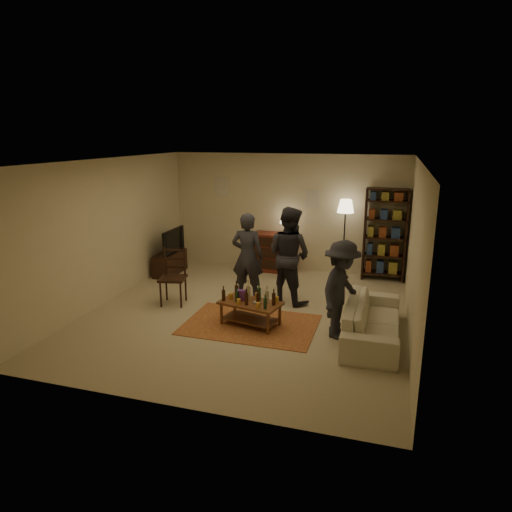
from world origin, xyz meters
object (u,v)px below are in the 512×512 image
at_px(floor_lamp, 345,212).
at_px(person_left, 247,257).
at_px(dining_chair, 174,274).
at_px(person_right, 289,255).
at_px(person_by_sofa, 341,290).
at_px(sofa, 373,320).
at_px(dresser, 275,251).
at_px(tv_stand, 170,258).
at_px(coffee_table, 250,304).
at_px(bookshelf, 385,234).

height_order(floor_lamp, person_left, floor_lamp).
bearing_deg(dining_chair, person_right, 7.29).
bearing_deg(floor_lamp, person_by_sofa, -84.37).
bearing_deg(sofa, dresser, 37.54).
distance_m(tv_stand, person_right, 3.20).
bearing_deg(tv_stand, person_right, -17.65).
height_order(coffee_table, tv_stand, tv_stand).
bearing_deg(bookshelf, floor_lamp, -171.35).
bearing_deg(person_right, sofa, 167.75).
height_order(bookshelf, sofa, bookshelf).
xyz_separation_m(floor_lamp, sofa, (0.81, -3.05, -1.19)).
distance_m(coffee_table, tv_stand, 3.48).
xyz_separation_m(dining_chair, person_right, (2.06, 0.71, 0.35)).
distance_m(floor_lamp, person_left, 2.58).
relative_size(coffee_table, floor_lamp, 0.62).
distance_m(coffee_table, sofa, 1.99).
xyz_separation_m(tv_stand, person_by_sofa, (4.14, -2.28, 0.40)).
bearing_deg(tv_stand, coffee_table, -40.36).
xyz_separation_m(dining_chair, person_left, (1.27, 0.62, 0.28)).
xyz_separation_m(person_right, person_by_sofa, (1.14, -1.32, -0.13)).
bearing_deg(dresser, coffee_table, -82.81).
distance_m(person_left, person_right, 0.80).
bearing_deg(floor_lamp, coffee_table, -110.88).
relative_size(tv_stand, floor_lamp, 0.60).
height_order(dining_chair, person_left, person_left).
bearing_deg(person_left, floor_lamp, -132.00).
distance_m(dresser, person_right, 2.07).
xyz_separation_m(tv_stand, person_left, (2.21, -1.05, 0.47)).
height_order(bookshelf, person_left, bookshelf).
height_order(dining_chair, tv_stand, dining_chair).
xyz_separation_m(sofa, person_left, (-2.43, 1.15, 0.55)).
bearing_deg(bookshelf, tv_stand, -168.20).
relative_size(dining_chair, person_by_sofa, 0.69).
height_order(sofa, person_left, person_left).
bearing_deg(dresser, person_by_sofa, -59.35).
xyz_separation_m(sofa, person_by_sofa, (-0.50, -0.08, 0.48)).
bearing_deg(person_left, coffee_table, 108.48).
distance_m(floor_lamp, person_by_sofa, 3.22).
bearing_deg(floor_lamp, bookshelf, 8.65).
bearing_deg(bookshelf, person_right, -130.98).
height_order(coffee_table, dining_chair, dining_chair).
bearing_deg(bookshelf, dresser, -178.43).
height_order(coffee_table, sofa, coffee_table).
bearing_deg(person_by_sofa, dining_chair, 95.83).
relative_size(coffee_table, bookshelf, 0.55).
bearing_deg(floor_lamp, tv_stand, -167.51).
bearing_deg(person_left, dining_chair, 24.35).
relative_size(dining_chair, person_left, 0.64).
height_order(sofa, person_right, person_right).
xyz_separation_m(bookshelf, person_right, (-1.68, -1.94, -0.11)).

